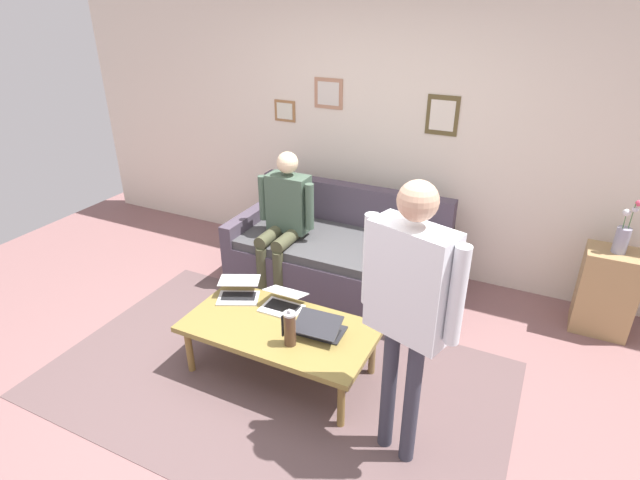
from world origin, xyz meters
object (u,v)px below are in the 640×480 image
flower_vase (623,236)px  person_seated (284,215)px  couch (338,256)px  laptop_left (283,302)px  person_standing (409,296)px  laptop_center (320,328)px  laptop_right (239,292)px  coffee_table (280,330)px  french_press (290,328)px  side_shelf (606,292)px

flower_vase → person_seated: (2.65, 0.52, -0.12)m
couch → flower_vase: (-2.22, -0.30, 0.55)m
laptop_left → person_standing: 1.36m
laptop_center → laptop_right: laptop_center is taller
coffee_table → french_press: 0.27m
laptop_center → person_seated: size_ratio=0.25×
laptop_left → french_press: french_press is taller
flower_vase → side_shelf: bearing=-39.0°
laptop_right → flower_vase: flower_vase is taller
couch → coffee_table: size_ratio=1.41×
coffee_table → laptop_right: 0.51m
laptop_left → side_shelf: (-2.17, -1.39, -0.09)m
side_shelf → person_seated: person_seated is taller
coffee_table → laptop_right: (0.47, -0.19, 0.08)m
french_press → side_shelf: bearing=-137.6°
laptop_center → laptop_right: size_ratio=0.81×
side_shelf → person_standing: size_ratio=0.41×
laptop_left → person_seated: bearing=-61.4°
laptop_left → laptop_right: (0.38, 0.02, -0.00)m
laptop_right → couch: bearing=-106.8°
laptop_right → side_shelf: (-2.55, -1.41, -0.09)m
coffee_table → laptop_right: bearing=-22.2°
laptop_center → person_seated: 1.37m
laptop_left → laptop_center: (-0.39, 0.16, -0.00)m
laptop_left → french_press: size_ratio=1.07×
laptop_right → flower_vase: bearing=-151.0°
laptop_left → person_seated: person_seated is taller
couch → laptop_right: couch is taller
laptop_center → person_seated: person_seated is taller
laptop_left → side_shelf: 2.58m
coffee_table → person_standing: 1.26m
coffee_table → laptop_left: laptop_left is taller
laptop_center → french_press: bearing=55.9°
side_shelf → couch: bearing=7.6°
laptop_center → french_press: size_ratio=1.17×
coffee_table → french_press: bearing=139.3°
flower_vase → person_standing: bearing=59.9°
coffee_table → side_shelf: bearing=-142.4°
coffee_table → laptop_center: (-0.30, -0.05, 0.08)m
laptop_center → person_standing: bearing=152.5°
laptop_right → person_seated: bearing=-83.9°
french_press → flower_vase: flower_vase is taller
laptop_left → person_standing: size_ratio=0.17×
side_shelf → laptop_center: bearing=41.1°
side_shelf → person_standing: (1.11, 1.91, 0.75)m
laptop_right → coffee_table: bearing=157.8°
laptop_center → coffee_table: bearing=9.0°
coffee_table → person_seated: (0.56, -1.08, 0.36)m
laptop_right → side_shelf: size_ratio=0.56×
person_standing → laptop_right: bearing=-19.1°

